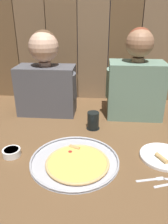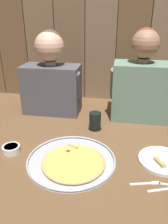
# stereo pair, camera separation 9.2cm
# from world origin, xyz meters

# --- Properties ---
(ground_plane) EXTENTS (3.20, 3.20, 0.00)m
(ground_plane) POSITION_xyz_m (0.00, 0.00, 0.00)
(ground_plane) COLOR brown
(pizza_tray) EXTENTS (0.44, 0.44, 0.03)m
(pizza_tray) POSITION_xyz_m (-0.04, -0.11, 0.01)
(pizza_tray) COLOR #B2B2B7
(pizza_tray) RESTS_ON ground
(dinner_plate) EXTENTS (0.23, 0.23, 0.03)m
(dinner_plate) POSITION_xyz_m (0.40, -0.03, 0.01)
(dinner_plate) COLOR white
(dinner_plate) RESTS_ON ground
(drinking_glass) EXTENTS (0.08, 0.08, 0.11)m
(drinking_glass) POSITION_xyz_m (0.03, 0.25, 0.05)
(drinking_glass) COLOR black
(drinking_glass) RESTS_ON ground
(dipping_bowl) EXTENTS (0.09, 0.09, 0.04)m
(dipping_bowl) POSITION_xyz_m (-0.37, -0.08, 0.02)
(dipping_bowl) COLOR white
(dipping_bowl) RESTS_ON ground
(table_fork) EXTENTS (0.13, 0.05, 0.01)m
(table_fork) POSITION_xyz_m (0.31, -0.20, 0.00)
(table_fork) COLOR silver
(table_fork) RESTS_ON ground
(table_knife) EXTENTS (0.15, 0.07, 0.01)m
(table_knife) POSITION_xyz_m (0.39, -0.23, 0.00)
(table_knife) COLOR silver
(table_knife) RESTS_ON ground
(diner_left) EXTENTS (0.44, 0.21, 0.58)m
(diner_left) POSITION_xyz_m (-0.31, 0.48, 0.27)
(diner_left) COLOR #4C4C51
(diner_left) RESTS_ON ground
(diner_right) EXTENTS (0.40, 0.23, 0.59)m
(diner_right) POSITION_xyz_m (0.31, 0.48, 0.26)
(diner_right) COLOR slate
(diner_right) RESTS_ON ground
(wooden_backdrop_wall) EXTENTS (2.19, 0.03, 1.43)m
(wooden_backdrop_wall) POSITION_xyz_m (0.00, 0.82, 0.72)
(wooden_backdrop_wall) COLOR brown
(wooden_backdrop_wall) RESTS_ON ground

